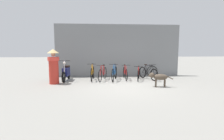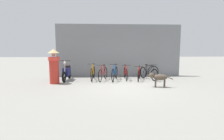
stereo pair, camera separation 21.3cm
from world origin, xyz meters
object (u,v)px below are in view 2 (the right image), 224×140
(motorcycle, at_px, (67,72))
(person_in_robes, at_px, (54,65))
(bicycle_3, at_px, (126,73))
(bicycle_4, at_px, (139,74))
(bicycle_5, at_px, (149,73))
(spare_tire_left, at_px, (153,71))
(bicycle_1, at_px, (103,74))
(bicycle_0, at_px, (93,73))
(stray_dog, at_px, (158,77))
(bicycle_2, at_px, (115,73))

(motorcycle, distance_m, person_in_robes, 1.06)
(bicycle_3, relative_size, bicycle_4, 1.01)
(bicycle_3, height_order, bicycle_5, bicycle_5)
(spare_tire_left, bearing_deg, bicycle_4, -135.31)
(bicycle_1, bearing_deg, bicycle_5, 106.94)
(bicycle_0, xyz_separation_m, person_in_robes, (-1.85, -0.92, 0.52))
(bicycle_0, height_order, bicycle_4, bicycle_0)
(bicycle_5, distance_m, stray_dog, 1.98)
(bicycle_1, height_order, bicycle_5, same)
(person_in_robes, bearing_deg, bicycle_5, 165.53)
(stray_dog, height_order, spare_tire_left, spare_tire_left)
(bicycle_1, distance_m, bicycle_4, 1.99)
(bicycle_0, relative_size, bicycle_3, 1.06)
(bicycle_5, bearing_deg, bicycle_3, -114.80)
(bicycle_1, relative_size, bicycle_3, 1.00)
(bicycle_0, xyz_separation_m, motorcycle, (-1.41, -0.07, 0.06))
(person_in_robes, bearing_deg, bicycle_3, 170.59)
(motorcycle, xyz_separation_m, person_in_robes, (-0.44, -0.85, 0.46))
(bicycle_5, bearing_deg, person_in_robes, -99.72)
(bicycle_1, xyz_separation_m, person_in_robes, (-2.41, -0.82, 0.54))
(person_in_robes, height_order, spare_tire_left, person_in_robes)
(bicycle_4, relative_size, person_in_robes, 0.97)
(bicycle_2, distance_m, bicycle_4, 1.35)
(bicycle_2, height_order, motorcycle, motorcycle)
(bicycle_3, relative_size, motorcycle, 0.92)
(bicycle_3, xyz_separation_m, stray_dog, (1.19, -2.10, 0.10))
(stray_dog, bearing_deg, bicycle_3, -48.12)
(bicycle_0, height_order, bicycle_1, bicycle_0)
(bicycle_3, bearing_deg, bicycle_5, 86.05)
(bicycle_0, height_order, bicycle_5, bicycle_0)
(bicycle_4, relative_size, motorcycle, 0.91)
(bicycle_3, bearing_deg, person_in_robes, -73.81)
(bicycle_2, relative_size, bicycle_3, 1.05)
(bicycle_0, bearing_deg, motorcycle, -83.88)
(bicycle_1, distance_m, bicycle_2, 0.64)
(bicycle_2, relative_size, motorcycle, 0.96)
(bicycle_0, height_order, motorcycle, motorcycle)
(bicycle_2, xyz_separation_m, stray_dog, (1.82, -1.87, 0.07))
(bicycle_2, height_order, bicycle_4, bicycle_2)
(bicycle_5, height_order, person_in_robes, person_in_robes)
(bicycle_3, height_order, stray_dog, bicycle_3)
(bicycle_5, bearing_deg, spare_tire_left, 131.77)
(bicycle_3, xyz_separation_m, motorcycle, (-3.24, -0.12, 0.08))
(motorcycle, bearing_deg, bicycle_4, 90.85)
(bicycle_0, relative_size, person_in_robes, 1.04)
(bicycle_4, height_order, spare_tire_left, bicycle_4)
(bicycle_4, distance_m, person_in_robes, 4.50)
(bicycle_3, relative_size, stray_dog, 1.53)
(motorcycle, relative_size, person_in_robes, 1.07)
(bicycle_3, distance_m, bicycle_5, 1.29)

